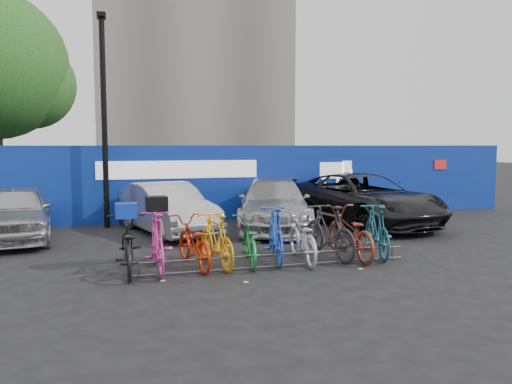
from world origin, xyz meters
name	(u,v)px	position (x,y,z in m)	size (l,w,h in m)	color
ground	(266,262)	(0.00, 0.00, 0.00)	(100.00, 100.00, 0.00)	black
hoarding	(211,183)	(0.01, 6.00, 1.20)	(22.00, 0.18, 2.40)	navy
lamppost	(104,115)	(-3.20, 5.40, 3.27)	(0.25, 0.50, 6.11)	black
bike_rack	(275,260)	(0.00, -0.60, 0.16)	(5.60, 0.03, 0.30)	#595B60
car_0	(15,213)	(-5.42, 3.98, 0.71)	(1.68, 4.17, 1.42)	#AEAEB3
car_1	(167,208)	(-1.61, 3.97, 0.69)	(1.45, 4.17, 1.37)	#B2B2B7
car_2	(274,204)	(1.47, 3.95, 0.71)	(2.00, 4.91, 1.43)	#A4A4A8
car_3	(363,199)	(4.26, 3.79, 0.77)	(2.57, 5.57, 1.55)	black
bike_0	(127,246)	(-2.79, -0.17, 0.53)	(0.70, 2.01, 1.05)	black
bike_1	(157,241)	(-2.22, -0.18, 0.58)	(0.55, 1.94, 1.16)	#E73C99
bike_2	(193,242)	(-1.52, -0.06, 0.50)	(0.67, 1.91, 1.00)	red
bike_3	(216,240)	(-1.07, -0.14, 0.54)	(0.51, 1.80, 1.08)	#FFB411
bike_4	(249,241)	(-0.38, -0.11, 0.48)	(0.63, 1.82, 0.96)	#1F7938
bike_5	(276,234)	(0.21, -0.03, 0.58)	(0.54, 1.93, 1.16)	blue
bike_6	(302,237)	(0.73, -0.18, 0.51)	(0.67, 1.93, 1.01)	#B1B6BA
bike_7	(329,231)	(1.39, -0.08, 0.58)	(0.55, 1.94, 1.16)	#2A2A2D
bike_8	(349,233)	(1.81, -0.17, 0.55)	(0.72, 2.08, 1.09)	maroon
bike_9	(377,230)	(2.46, -0.18, 0.57)	(0.54, 1.90, 1.14)	#195365
cargo_crate	(126,211)	(-2.79, -0.17, 1.19)	(0.39, 0.30, 0.28)	#0D2EB1
cargo_topcase	(157,204)	(-2.22, -0.18, 1.31)	(0.38, 0.34, 0.28)	black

